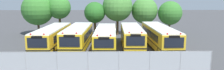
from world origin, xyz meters
The scene contains 14 objects.
ground_plane centered at (0.00, 0.00, 0.00)m, with size 160.00×160.00×0.00m, color #424244.
school_bus_0 centered at (-6.57, -0.07, 1.42)m, with size 2.74×10.57×2.71m.
school_bus_1 centered at (-3.41, -0.11, 1.46)m, with size 2.84×10.08×2.77m.
school_bus_2 centered at (0.01, 0.03, 1.35)m, with size 2.70×10.56×2.56m.
school_bus_3 centered at (3.25, 0.15, 1.44)m, with size 2.62×9.62×2.74m.
school_bus_4 centered at (6.67, -0.07, 1.46)m, with size 2.67×11.30×2.79m.
tree_0 centered at (-11.49, 9.25, 4.28)m, with size 5.17×5.17×6.81m.
tree_1 centered at (-7.86, 9.80, 4.55)m, with size 3.87×3.87×6.51m.
tree_2 centered at (-1.81, 8.80, 3.79)m, with size 3.49×3.49×5.52m.
tree_3 centered at (1.96, 9.03, 4.73)m, with size 4.96×4.96×7.25m.
tree_4 centered at (6.52, 10.27, 4.00)m, with size 4.51×4.51×6.25m.
tree_5 centered at (10.65, 9.32, 3.56)m, with size 4.01×4.01×5.64m.
chainlink_fence centered at (-0.06, -8.56, 0.92)m, with size 18.29×0.07×1.77m.
traffic_cone centered at (-1.42, -7.44, 0.30)m, with size 0.46×0.46×0.61m, color #EA5914.
Camera 1 is at (0.40, -25.13, 6.17)m, focal length 32.92 mm.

